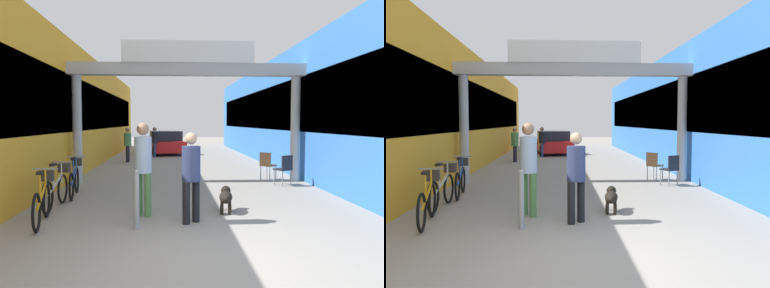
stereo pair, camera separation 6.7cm
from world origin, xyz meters
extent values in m
plane|color=gray|center=(0.00, 0.00, 0.00)|extent=(80.00, 80.00, 0.00)
cube|color=gold|center=(-5.10, 11.00, 2.20)|extent=(3.00, 26.00, 4.40)
cube|color=black|center=(-3.62, 11.00, 2.42)|extent=(0.04, 23.40, 1.76)
cube|color=blue|center=(5.10, 11.00, 2.20)|extent=(3.00, 26.00, 4.40)
cube|color=black|center=(3.62, 11.00, 2.42)|extent=(0.04, 23.40, 1.76)
cylinder|color=#B2B2B2|center=(-3.35, 6.56, 1.63)|extent=(0.28, 0.28, 3.26)
cylinder|color=#B2B2B2|center=(3.35, 6.56, 1.63)|extent=(0.28, 0.28, 3.26)
cube|color=#B2B2B2|center=(0.00, 6.56, 3.44)|extent=(7.40, 0.44, 0.36)
cube|color=white|center=(0.00, 6.36, 3.94)|extent=(3.96, 0.10, 0.64)
cylinder|color=black|center=(-0.25, 1.77, 0.39)|extent=(0.20, 0.20, 0.77)
cylinder|color=black|center=(-0.07, 1.92, 0.39)|extent=(0.20, 0.20, 0.77)
cylinder|color=navy|center=(-0.16, 1.85, 1.09)|extent=(0.48, 0.48, 0.64)
sphere|color=tan|center=(-0.16, 1.85, 1.55)|extent=(0.31, 0.31, 0.22)
cylinder|color=#4C7F47|center=(-0.98, 2.34, 0.43)|extent=(0.20, 0.20, 0.86)
cylinder|color=#4C7F47|center=(-1.16, 2.49, 0.43)|extent=(0.20, 0.20, 0.86)
cylinder|color=#A5BFE0|center=(-1.07, 2.42, 1.21)|extent=(0.48, 0.48, 0.71)
sphere|color=tan|center=(-1.07, 2.42, 1.71)|extent=(0.34, 0.34, 0.24)
cylinder|color=black|center=(-2.51, 12.52, 0.37)|extent=(0.15, 0.15, 0.74)
cylinder|color=black|center=(-2.52, 12.28, 0.37)|extent=(0.15, 0.15, 0.74)
cylinder|color=#4C7F47|center=(-2.52, 12.40, 1.05)|extent=(0.36, 0.36, 0.61)
sphere|color=#8C664C|center=(-2.52, 12.40, 1.49)|extent=(0.22, 0.22, 0.21)
cylinder|color=navy|center=(-1.37, 14.62, 0.37)|extent=(0.14, 0.14, 0.73)
cylinder|color=navy|center=(-1.38, 14.86, 0.37)|extent=(0.14, 0.14, 0.73)
cylinder|color=black|center=(-1.38, 14.74, 1.04)|extent=(0.35, 0.35, 0.61)
sphere|color=#8C664C|center=(-1.38, 14.74, 1.47)|extent=(0.21, 0.21, 0.21)
ellipsoid|color=black|center=(0.59, 2.62, 0.31)|extent=(0.35, 0.63, 0.24)
sphere|color=black|center=(0.63, 2.88, 0.40)|extent=(0.23, 0.23, 0.20)
sphere|color=white|center=(0.62, 2.79, 0.30)|extent=(0.17, 0.17, 0.15)
cylinder|color=black|center=(0.54, 2.81, 0.10)|extent=(0.08, 0.08, 0.19)
cylinder|color=black|center=(0.70, 2.78, 0.10)|extent=(0.08, 0.08, 0.19)
cylinder|color=black|center=(0.49, 2.45, 0.10)|extent=(0.08, 0.08, 0.19)
cylinder|color=black|center=(0.65, 2.42, 0.10)|extent=(0.08, 0.08, 0.19)
torus|color=black|center=(-2.93, 2.40, 0.34)|extent=(0.16, 0.67, 0.67)
torus|color=black|center=(-2.77, 1.39, 0.34)|extent=(0.16, 0.67, 0.67)
cube|color=gold|center=(-2.85, 1.90, 0.52)|extent=(0.19, 0.94, 0.34)
cylinder|color=gold|center=(-2.83, 1.78, 0.74)|extent=(0.04, 0.04, 0.42)
cube|color=black|center=(-2.83, 1.78, 0.96)|extent=(0.13, 0.23, 0.05)
cylinder|color=gold|center=(-2.92, 2.34, 0.72)|extent=(0.04, 0.04, 0.46)
cylinder|color=gray|center=(-2.92, 2.34, 0.96)|extent=(0.46, 0.10, 0.03)
cube|color=#332D28|center=(-2.96, 2.54, 0.80)|extent=(0.27, 0.24, 0.20)
torus|color=black|center=(-2.98, 3.66, 0.34)|extent=(0.06, 0.67, 0.67)
torus|color=black|center=(-3.00, 2.64, 0.34)|extent=(0.06, 0.67, 0.67)
cube|color=beige|center=(-2.99, 3.15, 0.52)|extent=(0.05, 0.94, 0.34)
cylinder|color=beige|center=(-2.99, 3.03, 0.74)|extent=(0.03, 0.03, 0.42)
cube|color=black|center=(-2.99, 3.03, 0.96)|extent=(0.10, 0.22, 0.05)
cylinder|color=beige|center=(-2.98, 3.60, 0.72)|extent=(0.03, 0.03, 0.46)
cylinder|color=gray|center=(-2.98, 3.60, 0.96)|extent=(0.46, 0.03, 0.03)
cube|color=#332D28|center=(-2.98, 3.80, 0.80)|extent=(0.24, 0.20, 0.20)
torus|color=black|center=(-2.99, 4.94, 0.34)|extent=(0.13, 0.67, 0.67)
torus|color=black|center=(-2.86, 3.93, 0.34)|extent=(0.13, 0.67, 0.67)
cube|color=#234C9E|center=(-2.92, 4.43, 0.52)|extent=(0.15, 0.94, 0.34)
cylinder|color=#234C9E|center=(-2.91, 4.31, 0.74)|extent=(0.04, 0.04, 0.42)
cube|color=black|center=(-2.91, 4.31, 0.96)|extent=(0.13, 0.23, 0.05)
cylinder|color=#234C9E|center=(-2.98, 4.88, 0.72)|extent=(0.04, 0.04, 0.46)
cylinder|color=gray|center=(-2.98, 4.88, 0.96)|extent=(0.46, 0.09, 0.03)
cube|color=#332D28|center=(-3.01, 5.08, 0.80)|extent=(0.26, 0.23, 0.20)
cylinder|color=gray|center=(-1.12, 1.52, 0.48)|extent=(0.10, 0.10, 0.96)
sphere|color=gray|center=(-1.12, 1.52, 0.99)|extent=(0.10, 0.10, 0.10)
cylinder|color=gray|center=(2.49, 5.81, 0.23)|extent=(0.04, 0.04, 0.45)
cylinder|color=gray|center=(2.79, 5.97, 0.23)|extent=(0.04, 0.04, 0.45)
cylinder|color=gray|center=(2.64, 5.51, 0.23)|extent=(0.04, 0.04, 0.45)
cylinder|color=gray|center=(2.95, 5.67, 0.23)|extent=(0.04, 0.04, 0.45)
cube|color=black|center=(2.72, 5.74, 0.47)|extent=(0.54, 0.54, 0.04)
cube|color=black|center=(2.80, 5.58, 0.69)|extent=(0.37, 0.22, 0.40)
cylinder|color=gray|center=(2.58, 6.99, 0.23)|extent=(0.04, 0.04, 0.45)
cylinder|color=gray|center=(2.80, 6.73, 0.23)|extent=(0.04, 0.04, 0.45)
cylinder|color=gray|center=(2.32, 6.76, 0.23)|extent=(0.04, 0.04, 0.45)
cylinder|color=gray|center=(2.55, 6.51, 0.23)|extent=(0.04, 0.04, 0.45)
cube|color=olive|center=(2.56, 6.75, 0.47)|extent=(0.56, 0.56, 0.04)
cube|color=olive|center=(2.43, 6.63, 0.69)|extent=(0.30, 0.33, 0.40)
cube|color=red|center=(-0.86, 16.83, 0.48)|extent=(2.40, 4.24, 0.60)
cube|color=#1E2328|center=(-0.84, 16.68, 1.06)|extent=(1.93, 2.44, 0.55)
cylinder|color=black|center=(-1.89, 18.12, 0.30)|extent=(0.30, 0.63, 0.60)
cylinder|color=black|center=(-0.32, 18.39, 0.30)|extent=(0.30, 0.63, 0.60)
cylinder|color=black|center=(-1.40, 15.26, 0.30)|extent=(0.30, 0.63, 0.60)
cylinder|color=black|center=(0.17, 15.53, 0.30)|extent=(0.30, 0.63, 0.60)
camera|label=1|loc=(-0.52, -4.90, 1.85)|focal=35.00mm
camera|label=2|loc=(-0.46, -4.90, 1.85)|focal=35.00mm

